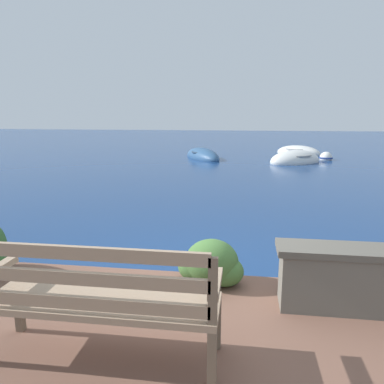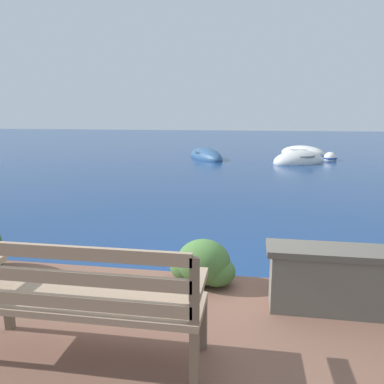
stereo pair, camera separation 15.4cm
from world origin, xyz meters
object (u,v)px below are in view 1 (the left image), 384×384
park_bench (100,298)px  rowboat_mid (203,157)px  rowboat_nearest (295,161)px  rowboat_far (298,153)px  mooring_buoy (326,158)px

park_bench → rowboat_mid: park_bench is taller
rowboat_nearest → rowboat_mid: rowboat_nearest is taller
rowboat_mid → rowboat_far: 5.06m
park_bench → rowboat_far: (3.56, 16.62, -0.64)m
rowboat_nearest → rowboat_far: size_ratio=1.05×
rowboat_mid → rowboat_far: (4.46, 2.40, -0.00)m
park_bench → mooring_buoy: park_bench is taller
rowboat_far → mooring_buoy: bearing=146.5°
rowboat_far → mooring_buoy: (0.87, -2.23, 0.03)m
rowboat_nearest → park_bench: bearing=39.8°
park_bench → mooring_buoy: size_ratio=2.93×
rowboat_nearest → rowboat_far: 3.40m
rowboat_far → mooring_buoy: rowboat_far is taller
rowboat_nearest → rowboat_mid: (-3.89, 0.96, -0.01)m
rowboat_nearest → mooring_buoy: bearing=-179.4°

